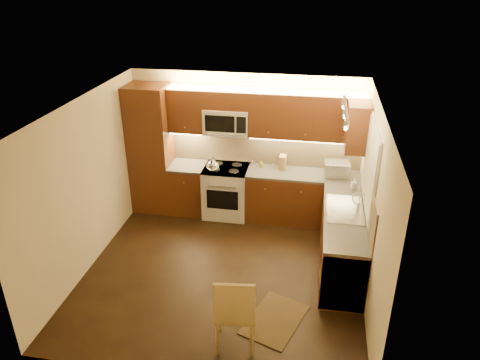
% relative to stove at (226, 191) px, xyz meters
% --- Properties ---
extents(floor, '(4.00, 4.00, 0.01)m').
position_rel_stove_xyz_m(floor, '(0.30, -1.68, -0.46)').
color(floor, black).
rests_on(floor, ground).
extents(ceiling, '(4.00, 4.00, 0.01)m').
position_rel_stove_xyz_m(ceiling, '(0.30, -1.68, 2.04)').
color(ceiling, beige).
rests_on(ceiling, ground).
extents(wall_back, '(4.00, 0.01, 2.50)m').
position_rel_stove_xyz_m(wall_back, '(0.30, 0.32, 0.79)').
color(wall_back, beige).
rests_on(wall_back, ground).
extents(wall_front, '(4.00, 0.01, 2.50)m').
position_rel_stove_xyz_m(wall_front, '(0.30, -3.67, 0.79)').
color(wall_front, beige).
rests_on(wall_front, ground).
extents(wall_left, '(0.01, 4.00, 2.50)m').
position_rel_stove_xyz_m(wall_left, '(-1.70, -1.68, 0.79)').
color(wall_left, beige).
rests_on(wall_left, ground).
extents(wall_right, '(0.01, 4.00, 2.50)m').
position_rel_stove_xyz_m(wall_right, '(2.30, -1.68, 0.79)').
color(wall_right, beige).
rests_on(wall_right, ground).
extents(pantry, '(0.70, 0.60, 2.30)m').
position_rel_stove_xyz_m(pantry, '(-1.35, 0.02, 0.69)').
color(pantry, '#42220E').
rests_on(pantry, floor).
extents(base_cab_back_left, '(0.62, 0.60, 0.86)m').
position_rel_stove_xyz_m(base_cab_back_left, '(-0.69, 0.02, -0.03)').
color(base_cab_back_left, '#42220E').
rests_on(base_cab_back_left, floor).
extents(counter_back_left, '(0.62, 0.60, 0.04)m').
position_rel_stove_xyz_m(counter_back_left, '(-0.69, 0.02, 0.42)').
color(counter_back_left, '#393734').
rests_on(counter_back_left, base_cab_back_left).
extents(base_cab_back_right, '(1.92, 0.60, 0.86)m').
position_rel_stove_xyz_m(base_cab_back_right, '(1.34, 0.02, -0.03)').
color(base_cab_back_right, '#42220E').
rests_on(base_cab_back_right, floor).
extents(counter_back_right, '(1.92, 0.60, 0.04)m').
position_rel_stove_xyz_m(counter_back_right, '(1.34, 0.02, 0.42)').
color(counter_back_right, '#393734').
rests_on(counter_back_right, base_cab_back_right).
extents(base_cab_right, '(0.60, 2.00, 0.86)m').
position_rel_stove_xyz_m(base_cab_right, '(2.00, -1.28, -0.03)').
color(base_cab_right, '#42220E').
rests_on(base_cab_right, floor).
extents(counter_right, '(0.60, 2.00, 0.04)m').
position_rel_stove_xyz_m(counter_right, '(2.00, -1.28, 0.42)').
color(counter_right, '#393734').
rests_on(counter_right, base_cab_right).
extents(dishwasher, '(0.58, 0.60, 0.84)m').
position_rel_stove_xyz_m(dishwasher, '(2.00, -1.98, -0.03)').
color(dishwasher, silver).
rests_on(dishwasher, floor).
extents(backsplash_back, '(3.30, 0.02, 0.60)m').
position_rel_stove_xyz_m(backsplash_back, '(0.65, 0.31, 0.74)').
color(backsplash_back, tan).
rests_on(backsplash_back, wall_back).
extents(backsplash_right, '(0.02, 2.00, 0.60)m').
position_rel_stove_xyz_m(backsplash_right, '(2.29, -1.28, 0.74)').
color(backsplash_right, tan).
rests_on(backsplash_right, wall_right).
extents(upper_cab_back_left, '(0.62, 0.35, 0.75)m').
position_rel_stove_xyz_m(upper_cab_back_left, '(-0.69, 0.15, 1.42)').
color(upper_cab_back_left, '#42220E').
rests_on(upper_cab_back_left, wall_back).
extents(upper_cab_back_right, '(1.92, 0.35, 0.75)m').
position_rel_stove_xyz_m(upper_cab_back_right, '(1.34, 0.15, 1.42)').
color(upper_cab_back_right, '#42220E').
rests_on(upper_cab_back_right, wall_back).
extents(upper_cab_bridge, '(0.76, 0.35, 0.31)m').
position_rel_stove_xyz_m(upper_cab_bridge, '(0.00, 0.15, 1.63)').
color(upper_cab_bridge, '#42220E').
rests_on(upper_cab_bridge, wall_back).
extents(upper_cab_right_corner, '(0.35, 0.50, 0.75)m').
position_rel_stove_xyz_m(upper_cab_right_corner, '(2.12, -0.28, 1.42)').
color(upper_cab_right_corner, '#42220E').
rests_on(upper_cab_right_corner, wall_right).
extents(stove, '(0.76, 0.65, 0.92)m').
position_rel_stove_xyz_m(stove, '(0.00, 0.00, 0.00)').
color(stove, silver).
rests_on(stove, floor).
extents(microwave, '(0.76, 0.38, 0.44)m').
position_rel_stove_xyz_m(microwave, '(0.00, 0.14, 1.26)').
color(microwave, silver).
rests_on(microwave, wall_back).
extents(window_frame, '(0.03, 1.44, 1.24)m').
position_rel_stove_xyz_m(window_frame, '(2.29, -1.12, 1.14)').
color(window_frame, silver).
rests_on(window_frame, wall_right).
extents(window_blinds, '(0.02, 1.36, 1.16)m').
position_rel_stove_xyz_m(window_blinds, '(2.27, -1.12, 1.14)').
color(window_blinds, silver).
rests_on(window_blinds, wall_right).
extents(sink, '(0.52, 0.86, 0.15)m').
position_rel_stove_xyz_m(sink, '(2.00, -1.12, 0.52)').
color(sink, silver).
rests_on(sink, counter_right).
extents(faucet, '(0.20, 0.04, 0.30)m').
position_rel_stove_xyz_m(faucet, '(2.18, -1.12, 0.59)').
color(faucet, silver).
rests_on(faucet, counter_right).
extents(track_light_bar, '(0.04, 1.20, 0.03)m').
position_rel_stove_xyz_m(track_light_bar, '(1.85, -1.27, 2.00)').
color(track_light_bar, silver).
rests_on(track_light_bar, ceiling).
extents(kettle, '(0.23, 0.23, 0.24)m').
position_rel_stove_xyz_m(kettle, '(-0.19, -0.16, 0.58)').
color(kettle, silver).
rests_on(kettle, stove).
extents(toaster_oven, '(0.43, 0.34, 0.25)m').
position_rel_stove_xyz_m(toaster_oven, '(1.89, 0.03, 0.56)').
color(toaster_oven, silver).
rests_on(toaster_oven, counter_back_right).
extents(knife_block, '(0.12, 0.18, 0.25)m').
position_rel_stove_xyz_m(knife_block, '(0.97, 0.16, 0.56)').
color(knife_block, '#9D7947').
rests_on(knife_block, counter_back_right).
extents(spice_jar_a, '(0.05, 0.05, 0.09)m').
position_rel_stove_xyz_m(spice_jar_a, '(0.44, 0.26, 0.49)').
color(spice_jar_a, silver).
rests_on(spice_jar_a, counter_back_right).
extents(spice_jar_b, '(0.06, 0.06, 0.10)m').
position_rel_stove_xyz_m(spice_jar_b, '(0.59, 0.17, 0.49)').
color(spice_jar_b, brown).
rests_on(spice_jar_b, counter_back_right).
extents(spice_jar_c, '(0.05, 0.05, 0.10)m').
position_rel_stove_xyz_m(spice_jar_c, '(0.82, 0.16, 0.49)').
color(spice_jar_c, silver).
rests_on(spice_jar_c, counter_back_right).
extents(spice_jar_d, '(0.06, 0.06, 0.09)m').
position_rel_stove_xyz_m(spice_jar_d, '(0.61, 0.14, 0.48)').
color(spice_jar_d, olive).
rests_on(spice_jar_d, counter_back_right).
extents(soap_bottle, '(0.09, 0.09, 0.17)m').
position_rel_stove_xyz_m(soap_bottle, '(2.15, -0.41, 0.52)').
color(soap_bottle, silver).
rests_on(soap_bottle, counter_right).
extents(rug, '(0.88, 1.06, 0.01)m').
position_rel_stove_xyz_m(rug, '(1.16, -2.58, -0.45)').
color(rug, black).
rests_on(rug, floor).
extents(dining_chair, '(0.51, 0.51, 1.04)m').
position_rel_stove_xyz_m(dining_chair, '(0.74, -3.04, 0.06)').
color(dining_chair, '#9D7947').
rests_on(dining_chair, floor).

